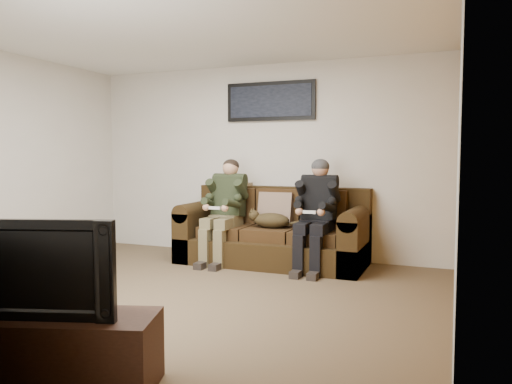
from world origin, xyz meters
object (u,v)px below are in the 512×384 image
at_px(cat, 270,220).
at_px(person_left, 225,204).
at_px(person_right, 316,207).
at_px(tv_stand, 40,351).
at_px(framed_poster, 270,101).
at_px(sofa, 274,234).
at_px(television, 37,266).

bearing_deg(cat, person_left, -177.21).
distance_m(person_right, cat, 0.64).
xyz_separation_m(person_left, tv_stand, (0.49, -3.59, -0.53)).
height_order(framed_poster, tv_stand, framed_poster).
height_order(sofa, person_right, person_right).
xyz_separation_m(person_left, person_right, (1.21, 0.00, 0.00)).
bearing_deg(person_right, cat, 177.27).
bearing_deg(sofa, person_left, -161.97).
bearing_deg(framed_poster, tv_stand, -88.80).
height_order(person_left, framed_poster, framed_poster).
relative_size(sofa, person_right, 1.76).
xyz_separation_m(person_right, tv_stand, (-0.72, -3.59, -0.54)).
height_order(person_right, tv_stand, person_right).
bearing_deg(person_right, tv_stand, -101.30).
bearing_deg(person_right, sofa, 162.00).
xyz_separation_m(sofa, framed_poster, (-0.20, 0.38, 1.74)).
bearing_deg(tv_stand, cat, 70.37).
relative_size(cat, television, 0.65).
distance_m(person_right, framed_poster, 1.67).
height_order(sofa, television, television).
bearing_deg(tv_stand, framed_poster, 73.32).
xyz_separation_m(sofa, tv_stand, (-0.11, -3.78, -0.14)).
bearing_deg(sofa, framed_poster, 117.61).
bearing_deg(television, person_right, 60.82).
height_order(person_right, framed_poster, framed_poster).
distance_m(person_left, framed_poster, 1.52).
bearing_deg(tv_stand, television, -17.89).
bearing_deg(person_left, tv_stand, -82.20).
relative_size(person_left, person_right, 0.99).
relative_size(tv_stand, television, 1.38).
height_order(person_right, television, person_right).
height_order(tv_stand, television, television).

